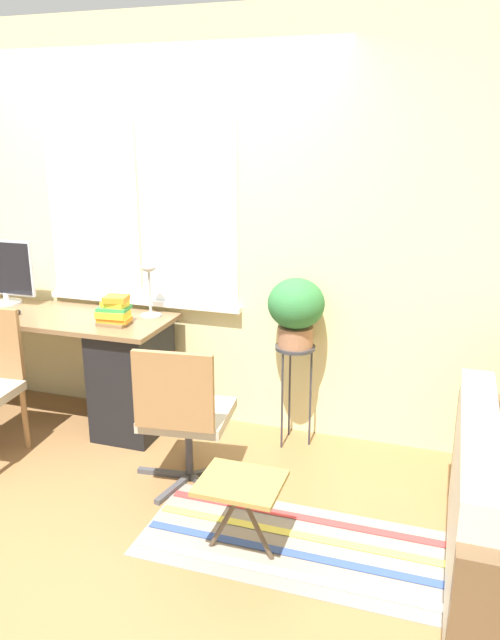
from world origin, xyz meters
name	(u,v)px	position (x,y,z in m)	size (l,w,h in m)	color
ground_plane	(125,452)	(0.00, 0.00, 0.00)	(14.00, 14.00, 0.00)	olive
wall_back_with_window	(162,227)	(-0.01, 0.67, 1.35)	(9.00, 0.12, 2.70)	beige
desk	(33,360)	(-0.87, 0.30, 0.42)	(2.06, 0.60, 0.78)	brown
monitor	(3,272)	(-1.15, 0.43, 1.01)	(0.49, 0.21, 0.46)	silver
mouse	(16,312)	(-0.89, 0.20, 0.80)	(0.04, 0.07, 0.04)	black
desk_lamp	(149,282)	(-0.01, 0.46, 1.01)	(0.14, 0.14, 0.37)	#ADADB2
book_stack	(114,311)	(-0.14, 0.22, 0.87)	(0.22, 0.18, 0.19)	olive
office_chair_swivel	(184,414)	(0.53, -0.23, 0.45)	(0.62, 0.62, 0.88)	#47474C
plant_stand	(295,359)	(0.99, 0.47, 0.59)	(0.25, 0.25, 0.68)	#333338
potted_plant	(296,308)	(0.99, 0.47, 0.92)	(0.35, 0.35, 0.44)	#9E6B4C
floor_rug_striped	(294,544)	(1.27, -0.57, 0.00)	(1.54, 0.68, 0.01)	gray
folding_stool	(241,488)	(1.03, -0.70, 0.36)	(0.39, 0.33, 0.40)	olive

